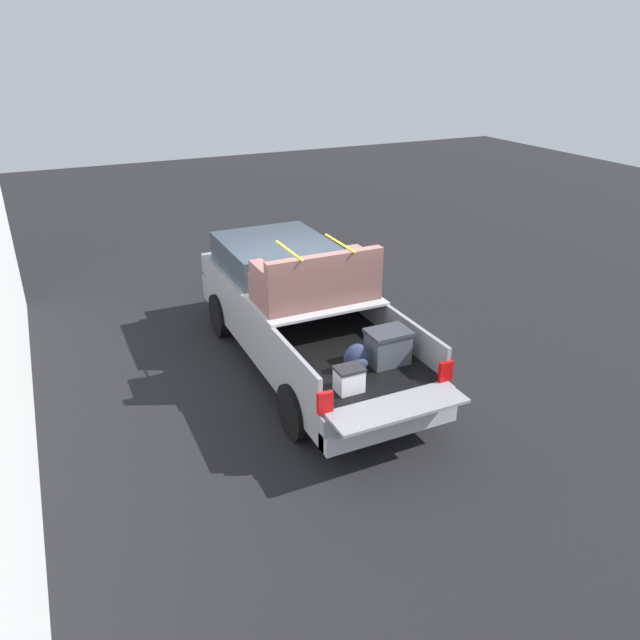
% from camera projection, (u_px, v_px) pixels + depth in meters
% --- Properties ---
extents(ground_plane, '(40.00, 40.00, 0.00)m').
position_uv_depth(ground_plane, '(305.00, 366.00, 10.21)').
color(ground_plane, black).
extents(pickup_truck, '(6.05, 2.06, 2.23)m').
position_uv_depth(pickup_truck, '(296.00, 306.00, 10.11)').
color(pickup_truck, gray).
rests_on(pickup_truck, ground_plane).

